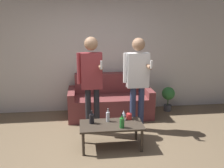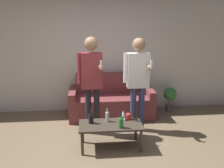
{
  "view_description": "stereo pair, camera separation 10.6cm",
  "coord_description": "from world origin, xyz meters",
  "px_view_note": "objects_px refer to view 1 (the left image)",
  "views": [
    {
      "loc": [
        -0.25,
        -3.25,
        2.04
      ],
      "look_at": [
        0.27,
        0.93,
        0.95
      ],
      "focal_mm": 40.0,
      "sensor_mm": 36.0,
      "label": 1
    },
    {
      "loc": [
        -0.15,
        -3.26,
        2.04
      ],
      "look_at": [
        0.27,
        0.93,
        0.95
      ],
      "focal_mm": 40.0,
      "sensor_mm": 36.0,
      "label": 2
    }
  ],
  "objects_px": {
    "couch": "(110,101)",
    "person_standing_right": "(137,76)",
    "bottle_orange": "(108,116)",
    "coffee_table": "(111,127)",
    "person_standing_left": "(91,77)"
  },
  "relations": [
    {
      "from": "coffee_table",
      "to": "bottle_orange",
      "type": "bearing_deg",
      "value": 110.51
    },
    {
      "from": "coffee_table",
      "to": "bottle_orange",
      "type": "xyz_separation_m",
      "value": [
        -0.04,
        0.12,
        0.13
      ]
    },
    {
      "from": "person_standing_left",
      "to": "person_standing_right",
      "type": "xyz_separation_m",
      "value": [
        0.84,
        0.05,
        -0.03
      ]
    },
    {
      "from": "bottle_orange",
      "to": "person_standing_left",
      "type": "xyz_separation_m",
      "value": [
        -0.24,
        0.46,
        0.58
      ]
    },
    {
      "from": "coffee_table",
      "to": "person_standing_right",
      "type": "height_order",
      "value": "person_standing_right"
    },
    {
      "from": "person_standing_left",
      "to": "coffee_table",
      "type": "bearing_deg",
      "value": -64.01
    },
    {
      "from": "coffee_table",
      "to": "person_standing_right",
      "type": "distance_m",
      "value": 1.08
    },
    {
      "from": "coffee_table",
      "to": "bottle_orange",
      "type": "relative_size",
      "value": 4.59
    },
    {
      "from": "couch",
      "to": "coffee_table",
      "type": "xyz_separation_m",
      "value": [
        -0.14,
        -1.43,
        0.04
      ]
    },
    {
      "from": "couch",
      "to": "person_standing_right",
      "type": "bearing_deg",
      "value": -62.68
    },
    {
      "from": "person_standing_left",
      "to": "person_standing_right",
      "type": "relative_size",
      "value": 1.02
    },
    {
      "from": "bottle_orange",
      "to": "person_standing_right",
      "type": "bearing_deg",
      "value": 40.34
    },
    {
      "from": "coffee_table",
      "to": "person_standing_left",
      "type": "relative_size",
      "value": 0.58
    },
    {
      "from": "couch",
      "to": "person_standing_left",
      "type": "xyz_separation_m",
      "value": [
        -0.42,
        -0.85,
        0.75
      ]
    },
    {
      "from": "coffee_table",
      "to": "person_standing_left",
      "type": "xyz_separation_m",
      "value": [
        -0.28,
        0.58,
        0.71
      ]
    }
  ]
}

